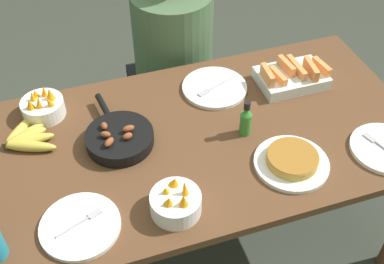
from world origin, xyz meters
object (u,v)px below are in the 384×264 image
at_px(fruit_bowl_mango, 176,202).
at_px(hot_sauce_bottle, 246,120).
at_px(banana_bunch, 26,138).
at_px(empty_plate_far_left, 215,88).
at_px(melon_tray, 292,76).
at_px(fruit_bowl_citrus, 43,107).
at_px(skillet, 119,138).
at_px(frittata_plate_center, 292,161).
at_px(person_figure, 174,76).
at_px(empty_plate_far_right, 80,226).

relative_size(fruit_bowl_mango, hot_sauce_bottle, 1.09).
height_order(banana_bunch, empty_plate_far_left, banana_bunch).
distance_m(banana_bunch, empty_plate_far_left, 0.76).
relative_size(melon_tray, fruit_bowl_citrus, 1.70).
bearing_deg(fruit_bowl_citrus, fruit_bowl_mango, -59.43).
bearing_deg(skillet, hot_sauce_bottle, -109.22).
height_order(banana_bunch, fruit_bowl_mango, fruit_bowl_mango).
bearing_deg(empty_plate_far_left, fruit_bowl_mango, -121.54).
distance_m(fruit_bowl_mango, fruit_bowl_citrus, 0.69).
distance_m(frittata_plate_center, person_figure, 0.96).
xyz_separation_m(banana_bunch, fruit_bowl_citrus, (0.08, 0.13, 0.02)).
bearing_deg(person_figure, frittata_plate_center, -79.74).
distance_m(fruit_bowl_mango, hot_sauce_bottle, 0.43).
distance_m(banana_bunch, frittata_plate_center, 0.96).
bearing_deg(fruit_bowl_citrus, person_figure, 30.29).
distance_m(banana_bunch, empty_plate_far_right, 0.46).
distance_m(melon_tray, skillet, 0.76).
bearing_deg(melon_tray, fruit_bowl_citrus, 173.00).
distance_m(frittata_plate_center, hot_sauce_bottle, 0.23).
height_order(fruit_bowl_mango, fruit_bowl_citrus, fruit_bowl_mango).
bearing_deg(banana_bunch, melon_tray, 0.34).
height_order(banana_bunch, melon_tray, melon_tray).
xyz_separation_m(frittata_plate_center, person_figure, (-0.16, 0.91, -0.26)).
height_order(banana_bunch, frittata_plate_center, frittata_plate_center).
height_order(skillet, frittata_plate_center, skillet).
relative_size(banana_bunch, empty_plate_far_right, 0.94).
height_order(melon_tray, fruit_bowl_mango, fruit_bowl_mango).
height_order(frittata_plate_center, empty_plate_far_right, frittata_plate_center).
bearing_deg(melon_tray, empty_plate_far_left, 169.10).
bearing_deg(banana_bunch, empty_plate_far_right, -73.65).
bearing_deg(empty_plate_far_left, banana_bunch, -174.93).
height_order(skillet, hot_sauce_bottle, hot_sauce_bottle).
xyz_separation_m(skillet, fruit_bowl_mango, (0.11, -0.35, 0.01)).
bearing_deg(empty_plate_far_right, fruit_bowl_citrus, 95.01).
relative_size(fruit_bowl_citrus, person_figure, 0.14).
bearing_deg(banana_bunch, empty_plate_far_left, 5.07).
bearing_deg(frittata_plate_center, fruit_bowl_mango, -172.26).
height_order(fruit_bowl_citrus, person_figure, person_figure).
bearing_deg(skillet, frittata_plate_center, -125.70).
relative_size(banana_bunch, frittata_plate_center, 0.90).
relative_size(empty_plate_far_right, hot_sauce_bottle, 1.68).
distance_m(melon_tray, fruit_bowl_mango, 0.80).
distance_m(empty_plate_far_left, fruit_bowl_citrus, 0.69).
bearing_deg(empty_plate_far_left, person_figure, 96.92).
bearing_deg(fruit_bowl_citrus, melon_tray, -7.00).
bearing_deg(skillet, empty_plate_far_right, 141.27).
relative_size(empty_plate_far_left, fruit_bowl_citrus, 1.63).
xyz_separation_m(melon_tray, empty_plate_far_left, (-0.32, 0.06, -0.03)).
bearing_deg(fruit_bowl_citrus, empty_plate_far_right, -84.99).
bearing_deg(empty_plate_far_right, hot_sauce_bottle, 19.41).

